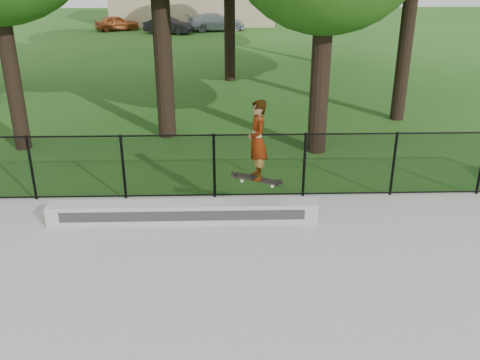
{
  "coord_description": "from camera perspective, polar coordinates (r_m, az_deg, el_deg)",
  "views": [
    {
      "loc": [
        0.24,
        -5.07,
        5.2
      ],
      "look_at": [
        0.52,
        4.2,
        1.2
      ],
      "focal_mm": 40.0,
      "sensor_mm": 36.0,
      "label": 1
    }
  ],
  "objects": [
    {
      "name": "car_c",
      "position": [
        38.87,
        -2.56,
        16.48
      ],
      "size": [
        3.97,
        2.49,
        1.16
      ],
      "primitive_type": "imported",
      "rotation": [
        0.0,
        0.0,
        1.82
      ],
      "color": "#9FABB4",
      "rests_on": "ground"
    },
    {
      "name": "skater_airborne",
      "position": [
        10.29,
        1.86,
        4.07
      ],
      "size": [
        0.82,
        0.63,
        1.76
      ],
      "color": "black",
      "rests_on": "ground"
    },
    {
      "name": "chainlink_fence",
      "position": [
        11.81,
        -2.77,
        1.5
      ],
      "size": [
        16.06,
        0.06,
        1.5
      ],
      "color": "black",
      "rests_on": "concrete_slab"
    },
    {
      "name": "car_b",
      "position": [
        37.72,
        -7.69,
        16.02
      ],
      "size": [
        3.13,
        1.94,
        1.06
      ],
      "primitive_type": "imported",
      "rotation": [
        0.0,
        0.0,
        1.27
      ],
      "color": "black",
      "rests_on": "ground"
    },
    {
      "name": "car_a",
      "position": [
        39.83,
        -12.98,
        16.0
      ],
      "size": [
        3.21,
        2.18,
        1.02
      ],
      "primitive_type": "imported",
      "rotation": [
        0.0,
        0.0,
        1.93
      ],
      "color": "#99461B",
      "rests_on": "ground"
    },
    {
      "name": "grind_ledge",
      "position": [
        10.97,
        -6.07,
        -3.47
      ],
      "size": [
        5.47,
        0.4,
        0.43
      ],
      "primitive_type": "cube",
      "color": "#AFB0AA",
      "rests_on": "concrete_slab"
    }
  ]
}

